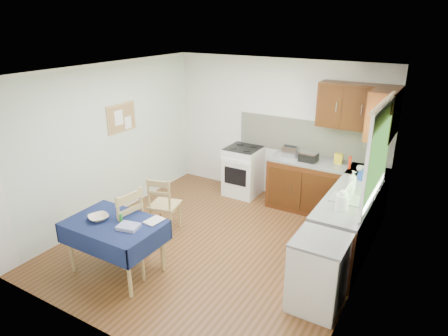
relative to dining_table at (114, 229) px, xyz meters
The scene contains 33 objects.
floor 1.56m from the dining_table, 58.03° to the left, with size 4.20×4.20×0.00m, color #4B2E14.
ceiling 2.36m from the dining_table, 58.03° to the left, with size 4.00×4.20×0.02m, color white.
wall_back 3.45m from the dining_table, 77.15° to the left, with size 4.00×0.02×2.50m, color silver.
wall_front 1.33m from the dining_table, 49.66° to the right, with size 4.00×0.02×2.50m, color silver.
wall_left 1.85m from the dining_table, 135.80° to the left, with size 0.02×4.20×2.50m, color silver.
wall_right 3.07m from the dining_table, 23.72° to the left, with size 0.02×4.20×2.50m, color silver.
base_cabinets 3.25m from the dining_table, 49.43° to the left, with size 1.90×2.30×0.86m.
worktop_back 3.52m from the dining_table, 59.05° to the left, with size 1.90×0.60×0.04m, color slate.
worktop_right 3.09m from the dining_table, 37.15° to the left, with size 0.60×1.70×0.04m, color slate.
worktop_corner 3.89m from the dining_table, 50.80° to the left, with size 0.60×0.60×0.04m, color slate.
splashback 3.63m from the dining_table, 66.90° to the left, with size 2.70×0.02×0.60m, color beige.
upper_cabinets 3.97m from the dining_table, 52.86° to the left, with size 1.20×0.85×0.70m.
stove 3.02m from the dining_table, 85.15° to the left, with size 0.60×0.61×0.92m.
window 3.49m from the dining_table, 35.01° to the left, with size 0.04×1.48×1.26m.
fridge 2.55m from the dining_table, 15.06° to the left, with size 0.58×0.60×0.89m.
corkboard 2.17m from the dining_table, 128.81° to the left, with size 0.04×0.62×0.47m.
dining_table is the anchor object (origin of this frame).
chair_far 1.14m from the dining_table, 96.11° to the left, with size 0.49×0.49×0.93m.
chair_near 0.31m from the dining_table, 48.06° to the left, with size 0.52×0.52×1.05m.
toaster 3.24m from the dining_table, 69.05° to the left, with size 0.26×0.16×0.20m.
sandwich_press 3.33m from the dining_table, 63.09° to the left, with size 0.28×0.24×0.16m.
sauce_bottle 3.68m from the dining_table, 53.42° to the left, with size 0.05×0.05×0.20m, color red.
yellow_packet 3.68m from the dining_table, 57.59° to the left, with size 0.12×0.08×0.17m, color gold.
dish_rack 3.05m from the dining_table, 35.67° to the left, with size 0.45×0.34×0.21m.
kettle 2.88m from the dining_table, 30.43° to the left, with size 0.16×0.16×0.27m.
cup 3.75m from the dining_table, 50.89° to the left, with size 0.12×0.12×0.09m, color silver.
soap_bottle_a 3.24m from the dining_table, 41.34° to the left, with size 0.11×0.11×0.28m, color white.
soap_bottle_b 3.55m from the dining_table, 46.22° to the left, with size 0.08×0.08×0.18m, color #1C3EA3.
soap_bottle_c 2.93m from the dining_table, 34.98° to the left, with size 0.13×0.13×0.17m, color #2B8E26.
plate_bowl 0.25m from the dining_table, 166.59° to the right, with size 0.25×0.25×0.06m, color beige.
book 0.46m from the dining_table, 39.33° to the left, with size 0.18×0.24×0.02m, color white.
spice_jar 0.18m from the dining_table, 54.01° to the left, with size 0.05×0.05×0.10m, color green.
tea_towel 0.30m from the dining_table, ahead, with size 0.25×0.20×0.05m, color navy.
Camera 1 is at (2.70, -4.34, 3.15)m, focal length 32.00 mm.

